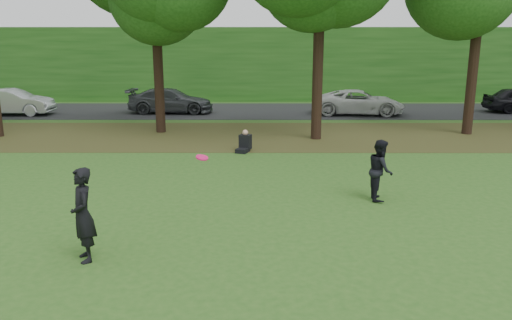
{
  "coord_description": "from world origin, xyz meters",
  "views": [
    {
      "loc": [
        1.47,
        -8.87,
        4.16
      ],
      "look_at": [
        1.44,
        2.99,
        1.3
      ],
      "focal_mm": 35.0,
      "sensor_mm": 36.0,
      "label": 1
    }
  ],
  "objects_px": {
    "player_left": "(83,215)",
    "seated_person": "(245,143)",
    "player_right": "(380,170)",
    "frisbee": "(202,157)"
  },
  "relations": [
    {
      "from": "player_right",
      "to": "frisbee",
      "type": "relative_size",
      "value": 4.3
    },
    {
      "from": "player_left",
      "to": "seated_person",
      "type": "xyz_separation_m",
      "value": [
        2.83,
        9.7,
        -0.61
      ]
    },
    {
      "from": "player_left",
      "to": "seated_person",
      "type": "height_order",
      "value": "player_left"
    },
    {
      "from": "player_left",
      "to": "player_right",
      "type": "distance_m",
      "value": 7.6
    },
    {
      "from": "player_right",
      "to": "seated_person",
      "type": "relative_size",
      "value": 1.96
    },
    {
      "from": "player_left",
      "to": "seated_person",
      "type": "distance_m",
      "value": 10.13
    },
    {
      "from": "seated_person",
      "to": "frisbee",
      "type": "bearing_deg",
      "value": -74.33
    },
    {
      "from": "player_right",
      "to": "player_left",
      "type": "bearing_deg",
      "value": 124.92
    },
    {
      "from": "player_right",
      "to": "seated_person",
      "type": "xyz_separation_m",
      "value": [
        -3.75,
        5.9,
        -0.5
      ]
    },
    {
      "from": "player_left",
      "to": "player_right",
      "type": "height_order",
      "value": "player_left"
    }
  ]
}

